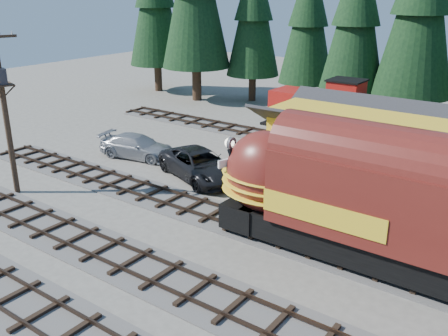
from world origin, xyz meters
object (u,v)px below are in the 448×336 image
Objects in this scene: caboose at (332,117)px; pickup_truck_a at (200,165)px; utility_pole at (4,101)px; depot at (377,151)px; pickup_truck_b at (137,146)px; locomotive at (397,212)px.

pickup_truck_a is at bearing -111.33° from caboose.
utility_pole is 1.46× the size of pickup_truck_a.
caboose is at bearing -0.63° from pickup_truck_a.
pickup_truck_a is at bearing 65.22° from utility_pole.
depot is at bearing -51.61° from caboose.
pickup_truck_a is 1.17× the size of pickup_truck_b.
depot is at bearing 116.25° from locomotive.
pickup_truck_b is (-10.05, -9.66, -1.60)m from caboose.
utility_pole is at bearing 158.78° from pickup_truck_a.
utility_pole reaches higher than pickup_truck_a.
locomotive is 16.73m from caboose.
depot is at bearing -94.04° from pickup_truck_b.
utility_pole is at bearing 160.76° from pickup_truck_b.
locomotive reaches higher than pickup_truck_a.
locomotive is 13.80m from pickup_truck_a.
pickup_truck_a is (7.18, 8.00, -4.47)m from utility_pole.
pickup_truck_b is at bearing 167.25° from locomotive.
pickup_truck_a is (-13.15, 3.76, -1.84)m from locomotive.
caboose is 14.03m from pickup_truck_b.
depot reaches higher than pickup_truck_b.
caboose is at bearing -57.86° from pickup_truck_b.
caboose is (-9.15, 14.00, -0.34)m from locomotive.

